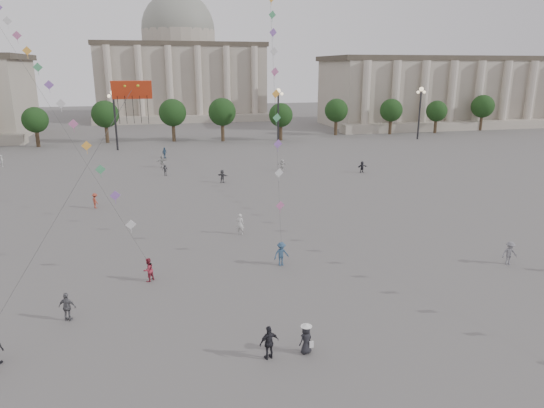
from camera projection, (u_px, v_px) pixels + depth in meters
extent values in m
plane|color=#585553|center=(322.00, 352.00, 25.61)|extent=(360.00, 360.00, 0.00)
cube|color=#A39888|center=(474.00, 93.00, 128.98)|extent=(80.00, 22.00, 16.00)
cube|color=#443D32|center=(478.00, 59.00, 126.64)|extent=(81.60, 22.44, 1.20)
cube|color=#A39888|center=(504.00, 124.00, 118.71)|extent=(84.00, 4.00, 2.00)
cube|color=#A39888|center=(181.00, 83.00, 144.64)|extent=(46.00, 30.00, 20.00)
cube|color=#443D32|center=(179.00, 46.00, 141.75)|extent=(46.92, 30.60, 1.20)
cube|color=#A39888|center=(186.00, 119.00, 131.17)|extent=(48.30, 4.00, 2.00)
cylinder|color=#A39888|center=(179.00, 39.00, 141.24)|extent=(21.00, 21.00, 5.00)
sphere|color=gray|center=(178.00, 30.00, 140.56)|extent=(21.00, 21.00, 21.00)
cylinder|color=#3A2C1D|center=(37.00, 137.00, 91.55)|extent=(0.70, 0.70, 3.52)
sphere|color=black|center=(35.00, 117.00, 90.55)|extent=(5.12, 5.12, 5.12)
cylinder|color=#3A2C1D|center=(104.00, 135.00, 94.20)|extent=(0.70, 0.70, 3.52)
sphere|color=black|center=(102.00, 116.00, 93.20)|extent=(5.12, 5.12, 5.12)
cylinder|color=#3A2C1D|center=(167.00, 133.00, 96.86)|extent=(0.70, 0.70, 3.52)
sphere|color=black|center=(166.00, 115.00, 95.85)|extent=(5.12, 5.12, 5.12)
cylinder|color=#3A2C1D|center=(226.00, 132.00, 99.51)|extent=(0.70, 0.70, 3.52)
sphere|color=black|center=(226.00, 113.00, 98.51)|extent=(5.12, 5.12, 5.12)
cylinder|color=#3A2C1D|center=(283.00, 130.00, 102.16)|extent=(0.70, 0.70, 3.52)
sphere|color=black|center=(283.00, 112.00, 101.16)|extent=(5.12, 5.12, 5.12)
cylinder|color=#3A2C1D|center=(336.00, 128.00, 104.81)|extent=(0.70, 0.70, 3.52)
sphere|color=black|center=(337.00, 111.00, 103.81)|extent=(5.12, 5.12, 5.12)
cylinder|color=#3A2C1D|center=(387.00, 127.00, 107.46)|extent=(0.70, 0.70, 3.52)
sphere|color=black|center=(388.00, 110.00, 106.46)|extent=(5.12, 5.12, 5.12)
cylinder|color=#3A2C1D|center=(436.00, 125.00, 110.12)|extent=(0.70, 0.70, 3.52)
sphere|color=black|center=(437.00, 109.00, 109.11)|extent=(5.12, 5.12, 5.12)
cylinder|color=#3A2C1D|center=(482.00, 124.00, 112.77)|extent=(0.70, 0.70, 3.52)
sphere|color=black|center=(484.00, 108.00, 111.77)|extent=(5.12, 5.12, 5.12)
cylinder|color=#262628|center=(115.00, 122.00, 86.49)|extent=(0.36, 0.36, 10.00)
sphere|color=#FFE5B2|center=(113.00, 93.00, 85.08)|extent=(0.90, 0.90, 0.90)
sphere|color=#FFE5B2|center=(109.00, 96.00, 85.09)|extent=(0.60, 0.60, 0.60)
sphere|color=#FFE5B2|center=(117.00, 96.00, 85.40)|extent=(0.60, 0.60, 0.60)
cylinder|color=#262628|center=(278.00, 118.00, 93.12)|extent=(0.36, 0.36, 10.00)
sphere|color=#FFE5B2|center=(278.00, 91.00, 91.71)|extent=(0.90, 0.90, 0.90)
sphere|color=#FFE5B2|center=(275.00, 94.00, 91.72)|extent=(0.60, 0.60, 0.60)
sphere|color=#FFE5B2|center=(282.00, 94.00, 92.02)|extent=(0.60, 0.60, 0.60)
cylinder|color=#262628|center=(419.00, 115.00, 99.75)|extent=(0.36, 0.36, 10.00)
sphere|color=#FFE5B2|center=(421.00, 89.00, 98.34)|extent=(0.90, 0.90, 0.90)
sphere|color=#FFE5B2|center=(418.00, 92.00, 98.35)|extent=(0.60, 0.60, 0.60)
sphere|color=#FFE5B2|center=(424.00, 92.00, 98.65)|extent=(0.60, 0.60, 0.60)
imported|color=#2F4D6B|center=(164.00, 153.00, 79.87)|extent=(1.02, 1.08, 1.79)
imported|color=#B3B3AF|center=(162.00, 161.00, 72.46)|extent=(1.82, 1.27, 1.89)
imported|color=slate|center=(510.00, 253.00, 36.68)|extent=(1.25, 0.80, 1.84)
imported|color=silver|center=(282.00, 165.00, 70.16)|extent=(1.67, 0.81, 1.73)
imported|color=black|center=(362.00, 167.00, 68.89)|extent=(1.58, 0.73, 1.64)
imported|color=#ADAEA9|center=(2.00, 161.00, 72.86)|extent=(0.58, 0.74, 1.81)
imported|color=#59595D|center=(222.00, 176.00, 62.92)|extent=(1.50, 1.45, 1.71)
imported|color=beige|center=(240.00, 224.00, 43.36)|extent=(0.84, 0.72, 1.93)
imported|color=#57575B|center=(165.00, 170.00, 67.05)|extent=(0.96, 0.76, 1.52)
imported|color=#A03E2B|center=(95.00, 201.00, 51.46)|extent=(1.04, 1.22, 1.63)
imported|color=#5C5C60|center=(67.00, 307.00, 28.52)|extent=(1.12, 0.73, 1.77)
imported|color=black|center=(269.00, 342.00, 24.77)|extent=(1.16, 0.71, 1.84)
imported|color=maroon|center=(148.00, 270.00, 33.84)|extent=(1.04, 1.04, 1.70)
imported|color=#2E4B69|center=(281.00, 254.00, 36.51)|extent=(1.32, 0.93, 1.86)
imported|color=black|center=(306.00, 339.00, 25.29)|extent=(0.92, 0.80, 1.59)
cone|color=white|center=(306.00, 325.00, 25.06)|extent=(0.52, 0.52, 0.14)
cylinder|color=white|center=(306.00, 326.00, 25.08)|extent=(0.60, 0.60, 0.02)
cube|color=white|center=(311.00, 344.00, 25.27)|extent=(0.22, 0.10, 0.35)
cube|color=red|center=(132.00, 90.00, 26.99)|extent=(2.21, 0.56, 1.02)
cube|color=#17812C|center=(125.00, 85.00, 26.80)|extent=(0.35, 0.20, 0.34)
cube|color=#1C489C|center=(138.00, 85.00, 26.96)|extent=(0.35, 0.20, 0.34)
sphere|color=yellow|center=(125.00, 85.00, 26.77)|extent=(0.20, 0.20, 0.20)
sphere|color=yellow|center=(138.00, 85.00, 26.92)|extent=(0.20, 0.20, 0.20)
cylinder|color=#3F3F3F|center=(61.00, 209.00, 24.94)|extent=(0.02, 0.02, 15.17)
cube|color=silver|center=(131.00, 225.00, 34.39)|extent=(0.76, 0.25, 0.76)
cube|color=#8C5BB6|center=(115.00, 195.00, 35.24)|extent=(0.76, 0.25, 0.76)
cube|color=#499E69|center=(100.00, 169.00, 36.12)|extent=(0.76, 0.25, 0.76)
cube|color=#F5A839|center=(86.00, 146.00, 37.03)|extent=(0.76, 0.25, 0.76)
cube|color=#BE6498|center=(73.00, 124.00, 37.95)|extent=(0.76, 0.25, 0.76)
cube|color=silver|center=(61.00, 104.00, 38.89)|extent=(0.76, 0.25, 0.76)
cube|color=#8C5BB6|center=(49.00, 85.00, 39.83)|extent=(0.76, 0.25, 0.76)
cube|color=#499E69|center=(38.00, 67.00, 40.79)|extent=(0.76, 0.25, 0.76)
cube|color=#F5A839|center=(27.00, 51.00, 41.75)|extent=(0.76, 0.25, 0.76)
cube|color=#BE6498|center=(17.00, 35.00, 42.72)|extent=(0.76, 0.25, 0.76)
cube|color=silver|center=(7.00, 21.00, 43.69)|extent=(0.76, 0.25, 0.76)
cube|color=#BE6498|center=(280.00, 205.00, 37.22)|extent=(0.76, 0.25, 0.76)
cube|color=silver|center=(279.00, 173.00, 38.23)|extent=(0.76, 0.25, 0.76)
cube|color=#8C5BB6|center=(278.00, 144.00, 39.29)|extent=(0.76, 0.25, 0.76)
cube|color=#499E69|center=(277.00, 118.00, 40.37)|extent=(0.76, 0.25, 0.76)
cube|color=#F5A839|center=(276.00, 94.00, 41.47)|extent=(0.76, 0.25, 0.76)
cube|color=#BE6498|center=(275.00, 72.00, 42.59)|extent=(0.76, 0.25, 0.76)
cube|color=silver|center=(274.00, 51.00, 43.72)|extent=(0.76, 0.25, 0.76)
cube|color=#8C5BB6|center=(273.00, 32.00, 44.87)|extent=(0.76, 0.25, 0.76)
cube|color=#499E69|center=(272.00, 15.00, 46.02)|extent=(0.76, 0.25, 0.76)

